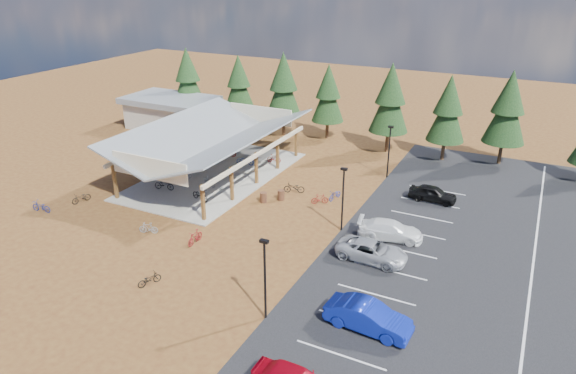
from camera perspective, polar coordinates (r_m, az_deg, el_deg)
The scene contains 37 objects.
ground at distance 40.07m, azimuth -1.80°, elevation -4.50°, with size 140.00×140.00×0.00m, color #562D16.
asphalt_lot at distance 38.88m, azimuth 25.56°, elevation -7.92°, with size 27.00×44.00×0.04m, color black.
concrete_pad at distance 50.29m, azimuth -8.04°, elevation 1.33°, with size 10.60×18.60×0.10m, color gray.
bike_pavilion at distance 49.02m, azimuth -8.29°, elevation 5.42°, with size 11.65×19.40×4.97m.
outbuilding at distance 66.12m, azimuth -12.88°, elevation 8.14°, with size 11.00×7.00×3.90m.
lamp_post_0 at distance 28.92m, azimuth -2.59°, elevation -9.63°, with size 0.50×0.25×5.14m.
lamp_post_1 at distance 38.55m, azimuth 6.12°, elevation -0.88°, with size 0.50×0.25×5.14m.
lamp_post_2 at distance 49.23m, azimuth 11.17°, elevation 4.25°, with size 0.50×0.25×5.14m.
trash_bin_0 at distance 44.09m, azimuth -2.75°, elevation -1.15°, with size 0.60×0.60×0.90m, color #502F1C.
trash_bin_1 at distance 44.47m, azimuth -0.77°, elevation -0.90°, with size 0.60×0.60×0.90m, color #502F1C.
pine_0 at distance 67.94m, azimuth -11.10°, elevation 11.93°, with size 4.05×4.05×9.43m.
pine_1 at distance 65.25m, azimuth -5.50°, elevation 11.47°, with size 3.79×3.79×8.84m.
pine_2 at distance 60.52m, azimuth -0.49°, elevation 11.22°, with size 4.22×4.22×9.82m.
pine_3 at distance 59.78m, azimuth 4.49°, elevation 10.30°, with size 3.72×3.72×8.66m.
pine_4 at distance 55.76m, azimuth 11.31°, elevation 9.62°, with size 4.15×4.15×9.67m.
pine_5 at distance 54.72m, azimuth 17.37°, elevation 8.27°, with size 3.84×3.84×8.94m.
pine_6 at distance 55.50m, azimuth 23.26°, elevation 8.09°, with size 4.13×4.13×9.62m.
bike_0 at distance 47.57m, azimuth -13.59°, elevation 0.28°, with size 0.66×1.89×0.99m, color black.
bike_1 at distance 49.88m, azimuth -11.55°, elevation 1.59°, with size 0.49×1.75×1.05m, color gray.
bike_2 at distance 53.67m, azimuth -8.63°, elevation 3.29°, with size 0.59×1.69×0.89m, color navy.
bike_3 at distance 54.81m, azimuth -6.62°, elevation 3.90°, with size 0.48×1.69×1.01m, color maroon.
bike_4 at distance 44.79m, azimuth -9.74°, elevation -0.88°, with size 0.65×1.87×0.98m, color black.
bike_5 at distance 47.55m, azimuth -8.75°, elevation 0.70°, with size 0.49×1.74×1.04m, color gray.
bike_6 at distance 52.30m, azimuth -4.80°, elevation 2.98°, with size 0.64×1.83×0.96m, color navy.
bike_7 at distance 52.76m, azimuth -1.58°, elevation 3.19°, with size 0.42×1.47×0.88m, color maroon.
bike_8 at distance 47.44m, azimuth -21.99°, elevation -1.10°, with size 0.59×1.70×0.89m, color black.
bike_10 at distance 46.94m, azimuth -25.75°, elevation -1.97°, with size 0.64×1.82×0.96m, color navy.
bike_11 at distance 38.20m, azimuth -10.29°, elevation -5.49°, with size 0.49×1.74×1.05m, color maroon.
bike_12 at distance 34.24m, azimuth -15.16°, elevation -9.85°, with size 0.56×1.60×0.84m, color black.
bike_13 at distance 40.43m, azimuth -15.25°, elevation -4.41°, with size 0.42×1.48×0.89m, color #9A9DA2.
bike_14 at distance 44.74m, azimuth 5.25°, elevation -0.87°, with size 0.58×1.66×0.87m, color navy.
bike_15 at distance 43.82m, azimuth 3.56°, elevation -1.33°, with size 0.42×1.48×0.89m, color maroon.
bike_16 at distance 45.84m, azimuth 0.68°, elevation -0.07°, with size 0.65×1.86×0.98m, color black.
car_1 at distance 29.63m, azimuth 8.90°, elevation -14.06°, with size 1.70×4.88×1.61m, color #0E1F98.
car_2 at distance 35.94m, azimuth 9.31°, elevation -7.02°, with size 2.27×4.92×1.37m, color #A0A2A7.
car_3 at distance 38.85m, azimuth 11.29°, elevation -4.71°, with size 1.95×4.79×1.39m, color white.
car_4 at distance 45.82m, azimuth 15.79°, elevation -0.70°, with size 1.61×4.01×1.37m, color black.
Camera 1 is at (17.06, -31.07, 18.70)m, focal length 32.00 mm.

